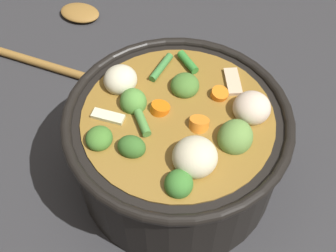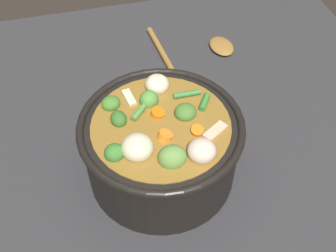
% 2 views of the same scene
% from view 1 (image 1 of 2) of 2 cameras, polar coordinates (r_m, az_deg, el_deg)
% --- Properties ---
extents(ground_plane, '(1.10, 1.10, 0.00)m').
position_cam_1_polar(ground_plane, '(0.61, 1.06, -6.12)').
color(ground_plane, '#2D2D30').
extents(cooking_pot, '(0.27, 0.27, 0.15)m').
position_cam_1_polar(cooking_pot, '(0.55, 1.19, -2.42)').
color(cooking_pot, black).
rests_on(cooking_pot, ground_plane).
extents(wooden_spoon, '(0.19, 0.24, 0.01)m').
position_cam_1_polar(wooden_spoon, '(0.81, -13.39, 11.61)').
color(wooden_spoon, olive).
rests_on(wooden_spoon, ground_plane).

